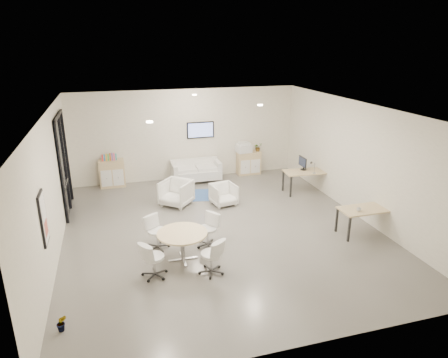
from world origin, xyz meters
TOP-DOWN VIEW (x-y plane):
  - room_shell at (0.00, 0.00)m, footprint 9.60×10.60m
  - glass_door at (-3.95, 2.51)m, footprint 0.09×1.90m
  - artwork at (-3.97, -1.60)m, footprint 0.05×0.54m
  - wall_tv at (0.50, 4.46)m, footprint 0.98×0.06m
  - ceiling_spots at (-0.20, 0.83)m, footprint 3.14×4.14m
  - sideboard_left at (-2.67, 4.26)m, footprint 0.84×0.43m
  - sideboard_right at (2.28, 4.27)m, footprint 0.86×0.42m
  - books at (-2.71, 4.26)m, footprint 0.48×0.14m
  - printer at (2.08, 4.27)m, footprint 0.57×0.50m
  - loveseat at (0.21, 4.06)m, footprint 1.72×0.87m
  - blue_rug at (0.44, 2.53)m, footprint 1.79×1.37m
  - armchair_left at (-0.84, 2.04)m, footprint 1.14×1.13m
  - armchair_right at (0.55, 1.65)m, footprint 0.80×0.77m
  - desk_rear at (3.43, 1.95)m, footprint 1.44×0.79m
  - desk_front at (3.51, -1.22)m, footprint 1.35×0.68m
  - monitor at (3.39, 2.10)m, footprint 0.20×0.50m
  - round_table at (-1.25, -1.24)m, footprint 1.14×1.14m
  - meeting_chairs at (-1.25, -1.24)m, footprint 2.21×2.21m
  - plant_cabinet at (2.63, 4.25)m, footprint 0.38×0.39m
  - plant_floor at (-3.70, -3.00)m, footprint 0.20×0.34m
  - cup at (3.23, -1.33)m, footprint 0.12×0.10m

SIDE VIEW (x-z plane):
  - blue_rug at x=0.44m, z-range 0.00..0.01m
  - plant_floor at x=-3.70m, z-range 0.00..0.14m
  - loveseat at x=0.21m, z-range 0.03..0.67m
  - armchair_right at x=0.55m, z-range 0.00..0.72m
  - meeting_chairs at x=-1.25m, z-range 0.00..0.82m
  - armchair_left at x=-0.84m, z-range 0.00..0.86m
  - sideboard_right at x=2.28m, z-range 0.00..0.86m
  - sideboard_left at x=-2.67m, z-range 0.00..0.94m
  - round_table at x=-1.25m, z-range 0.26..0.95m
  - desk_front at x=3.51m, z-range 0.28..0.98m
  - desk_rear at x=3.43m, z-range 0.29..1.01m
  - cup at x=3.23m, z-range 0.70..0.81m
  - monitor at x=3.39m, z-range 0.74..1.18m
  - plant_cabinet at x=2.63m, z-range 0.86..1.11m
  - printer at x=2.08m, z-range 0.85..1.22m
  - books at x=-2.71m, z-range 0.94..1.16m
  - glass_door at x=-3.95m, z-range 0.08..2.93m
  - artwork at x=-3.97m, z-range 1.03..2.07m
  - room_shell at x=0.00m, z-range -0.80..4.00m
  - wall_tv at x=0.50m, z-range 1.46..2.04m
  - ceiling_spots at x=-0.20m, z-range 3.17..3.20m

